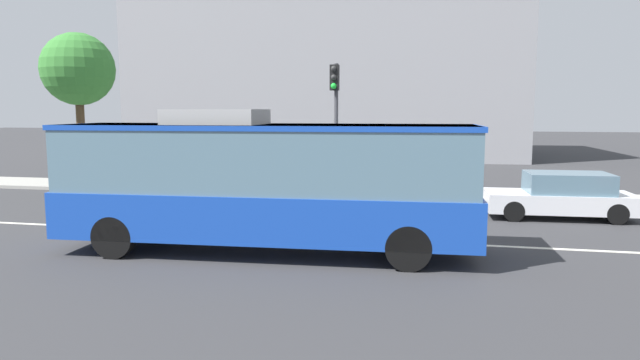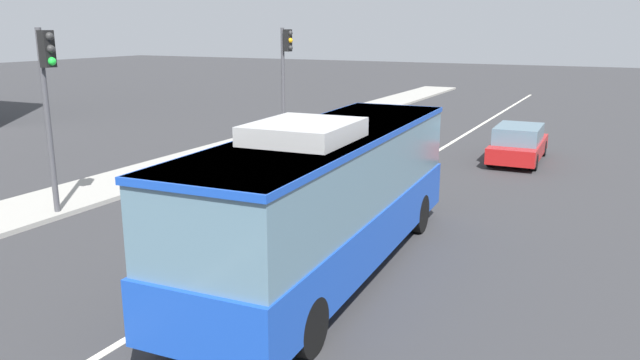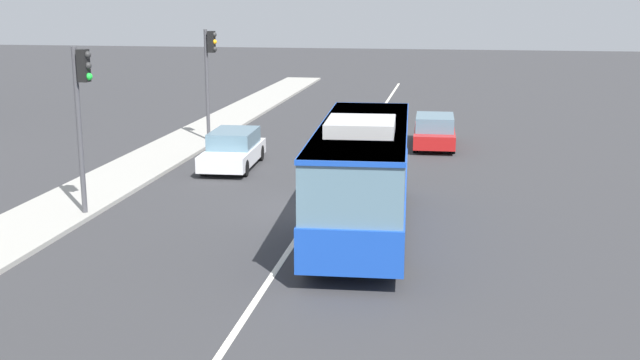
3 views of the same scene
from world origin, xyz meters
The scene contains 8 objects.
ground_plane centered at (0.00, 0.00, 0.00)m, with size 160.00×160.00×0.00m, color #333335.
sidewalk_kerb centered at (0.00, 7.96, 0.07)m, with size 80.00×2.78×0.14m, color #9E9B93.
lane_centre_line centered at (0.00, 0.00, 0.01)m, with size 76.00×0.16×0.01m, color silver.
transit_bus centered at (-2.13, -1.73, 1.81)m, with size 10.12×3.03×3.46m.
sedan_red centered at (11.53, -3.43, 0.72)m, with size 4.55×1.92×1.46m.
sedan_white centered at (5.81, 4.35, 0.72)m, with size 4.58×2.00×1.46m.
traffic_light_near_corner centered at (10.82, 6.80, 3.56)m, with size 0.35×0.62×5.20m.
traffic_light_mid_block centered at (-1.97, 6.75, 3.56)m, with size 0.33×0.62×5.20m.
Camera 2 is at (-13.39, -7.27, 5.18)m, focal length 34.40 mm.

